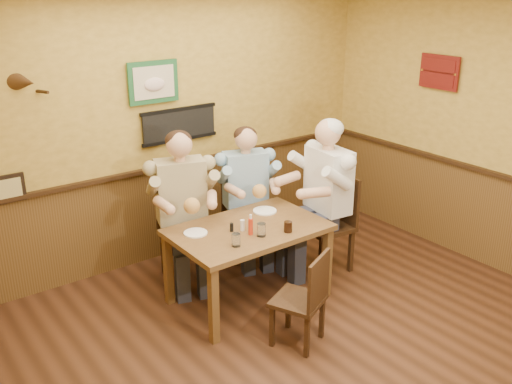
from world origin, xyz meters
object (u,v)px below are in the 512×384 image
at_px(diner_tan_shirt, 182,215).
at_px(hot_sauce_bottle, 251,226).
at_px(diner_blue_polo, 246,200).
at_px(pepper_shaker, 232,227).
at_px(chair_right_end, 326,224).
at_px(water_glass_left, 236,240).
at_px(salt_shaker, 242,225).
at_px(dining_table, 248,236).
at_px(chair_back_right, 246,217).
at_px(cola_tumbler, 288,227).
at_px(water_glass_mid, 261,230).
at_px(chair_back_left, 183,234).
at_px(diner_white_elder, 327,204).
at_px(chair_near_side, 298,298).

height_order(diner_tan_shirt, hot_sauce_bottle, diner_tan_shirt).
distance_m(diner_blue_polo, pepper_shaker, 1.01).
bearing_deg(chair_right_end, diner_tan_shirt, -111.76).
xyz_separation_m(water_glass_left, hot_sauce_bottle, (0.24, 0.12, 0.03)).
height_order(diner_blue_polo, water_glass_left, diner_blue_polo).
bearing_deg(pepper_shaker, salt_shaker, -23.61).
bearing_deg(diner_blue_polo, dining_table, -106.33).
bearing_deg(chair_back_right, water_glass_left, -111.56).
xyz_separation_m(dining_table, chair_back_right, (0.50, 0.75, -0.20)).
relative_size(cola_tumbler, hot_sauce_bottle, 0.57).
bearing_deg(diner_blue_polo, chair_back_right, 0.00).
xyz_separation_m(diner_blue_polo, pepper_shaker, (-0.68, -0.73, 0.13)).
bearing_deg(diner_blue_polo, hot_sauce_bottle, -105.51).
bearing_deg(dining_table, water_glass_mid, -94.28).
xyz_separation_m(diner_tan_shirt, diner_blue_polo, (0.79, 0.02, -0.04)).
height_order(cola_tumbler, hot_sauce_bottle, hot_sauce_bottle).
xyz_separation_m(chair_back_left, chair_right_end, (1.30, -0.70, 0.02)).
relative_size(dining_table, chair_back_left, 1.43).
bearing_deg(chair_back_left, diner_white_elder, -10.72).
xyz_separation_m(chair_back_left, water_glass_left, (-0.03, -0.98, 0.32)).
bearing_deg(diner_white_elder, dining_table, -82.07).
bearing_deg(water_glass_mid, water_glass_left, -173.48).
relative_size(dining_table, chair_back_right, 1.52).
height_order(diner_blue_polo, hot_sauce_bottle, diner_blue_polo).
xyz_separation_m(chair_back_right, cola_tumbler, (-0.27, -1.04, 0.34)).
relative_size(cola_tumbler, pepper_shaker, 1.22).
relative_size(water_glass_mid, pepper_shaker, 1.48).
xyz_separation_m(chair_near_side, water_glass_mid, (0.06, 0.58, 0.39)).
height_order(diner_tan_shirt, water_glass_left, diner_tan_shirt).
xyz_separation_m(chair_back_right, water_glass_left, (-0.82, -1.00, 0.35)).
bearing_deg(dining_table, diner_tan_shirt, 111.52).
bearing_deg(hot_sauce_bottle, cola_tumbler, -26.86).
height_order(chair_back_left, diner_blue_polo, diner_blue_polo).
relative_size(chair_near_side, pepper_shaker, 10.42).
relative_size(diner_blue_polo, water_glass_mid, 11.04).
height_order(diner_blue_polo, salt_shaker, diner_blue_polo).
xyz_separation_m(chair_back_right, chair_right_end, (0.51, -0.72, 0.05)).
bearing_deg(diner_blue_polo, cola_tumbler, -87.17).
height_order(diner_tan_shirt, cola_tumbler, diner_tan_shirt).
bearing_deg(cola_tumbler, diner_tan_shirt, 116.91).
bearing_deg(water_glass_mid, chair_right_end, 13.31).
distance_m(hot_sauce_bottle, salt_shaker, 0.12).
bearing_deg(pepper_shaker, chair_back_left, 99.03).
bearing_deg(chair_near_side, chair_right_end, -167.66).
height_order(chair_back_left, hot_sauce_bottle, chair_back_left).
relative_size(water_glass_left, salt_shaker, 1.13).
xyz_separation_m(dining_table, chair_right_end, (1.01, 0.02, -0.15)).
height_order(diner_tan_shirt, pepper_shaker, diner_tan_shirt).
height_order(chair_back_left, chair_near_side, chair_back_left).
relative_size(chair_back_left, diner_tan_shirt, 0.70).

